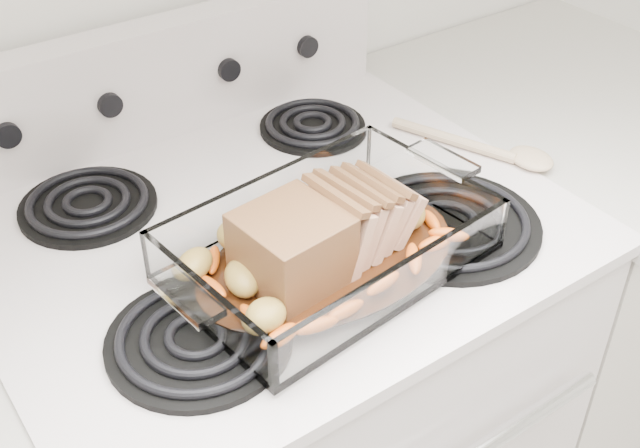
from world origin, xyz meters
TOP-DOWN VIEW (x-y plane):
  - electric_range at (0.00, 1.66)m, footprint 0.78×0.70m
  - counter_right at (0.67, 1.66)m, footprint 0.58×0.68m
  - baking_dish at (0.01, 1.52)m, footprint 0.38×0.25m
  - pork_roast at (-0.01, 1.52)m, footprint 0.24×0.11m
  - roast_vegetables at (0.01, 1.55)m, footprint 0.32×0.18m
  - wooden_spoon at (0.37, 1.59)m, footprint 0.13×0.24m

SIDE VIEW (x-z plane):
  - counter_right at x=0.67m, z-range 0.00..0.93m
  - electric_range at x=0.00m, z-range -0.08..1.04m
  - wooden_spoon at x=0.37m, z-range 0.94..0.95m
  - baking_dish at x=0.01m, z-range 0.93..1.00m
  - roast_vegetables at x=0.01m, z-range 0.95..0.99m
  - pork_roast at x=-0.01m, z-range 0.95..1.04m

